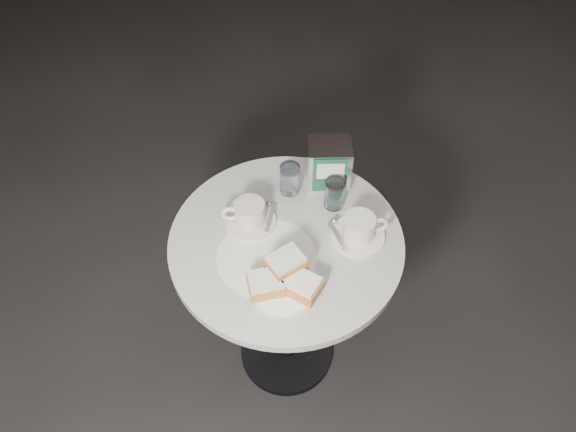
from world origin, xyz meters
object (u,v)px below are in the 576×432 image
at_px(beignet_plate, 284,280).
at_px(coffee_cup_right, 359,229).
at_px(cafe_table, 286,276).
at_px(coffee_cup_left, 249,215).
at_px(napkin_dispenser, 329,164).
at_px(water_glass_right, 335,194).
at_px(water_glass_left, 290,179).

distance_m(beignet_plate, coffee_cup_right, 0.28).
xyz_separation_m(cafe_table, coffee_cup_left, (-0.12, 0.03, 0.23)).
xyz_separation_m(cafe_table, beignet_plate, (0.04, -0.16, 0.23)).
distance_m(coffee_cup_left, coffee_cup_right, 0.33).
bearing_deg(napkin_dispenser, cafe_table, -120.70).
xyz_separation_m(water_glass_right, napkin_dispenser, (-0.04, 0.09, 0.03)).
relative_size(cafe_table, coffee_cup_right, 3.53).
relative_size(coffee_cup_right, water_glass_right, 2.09).
bearing_deg(water_glass_right, napkin_dispenser, 113.82).
xyz_separation_m(coffee_cup_right, napkin_dispenser, (-0.14, 0.20, 0.04)).
bearing_deg(coffee_cup_left, napkin_dispenser, 31.20).
xyz_separation_m(cafe_table, water_glass_right, (0.11, 0.17, 0.25)).
bearing_deg(coffee_cup_left, cafe_table, -34.59).
height_order(coffee_cup_right, water_glass_right, water_glass_right).
bearing_deg(napkin_dispenser, water_glass_left, -163.57).
relative_size(beignet_plate, coffee_cup_right, 1.07).
bearing_deg(coffee_cup_left, beignet_plate, -69.31).
bearing_deg(water_glass_right, coffee_cup_left, -148.91).
height_order(cafe_table, water_glass_right, water_glass_right).
height_order(cafe_table, beignet_plate, beignet_plate).
distance_m(coffee_cup_right, napkin_dispenser, 0.24).
bearing_deg(napkin_dispenser, water_glass_right, -82.97).
relative_size(cafe_table, water_glass_left, 7.19).
bearing_deg(coffee_cup_left, water_glass_left, 43.49).
height_order(cafe_table, water_glass_left, water_glass_left).
distance_m(cafe_table, beignet_plate, 0.29).
relative_size(cafe_table, water_glass_right, 7.39).
height_order(cafe_table, coffee_cup_left, coffee_cup_left).
bearing_deg(beignet_plate, coffee_cup_right, 54.08).
xyz_separation_m(coffee_cup_right, water_glass_left, (-0.25, 0.13, 0.01)).
relative_size(coffee_cup_left, water_glass_left, 1.92).
xyz_separation_m(water_glass_left, water_glass_right, (0.15, -0.02, -0.00)).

